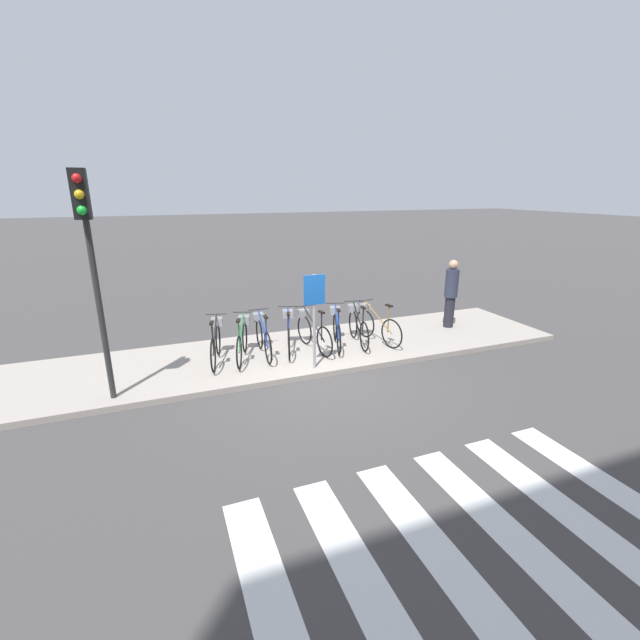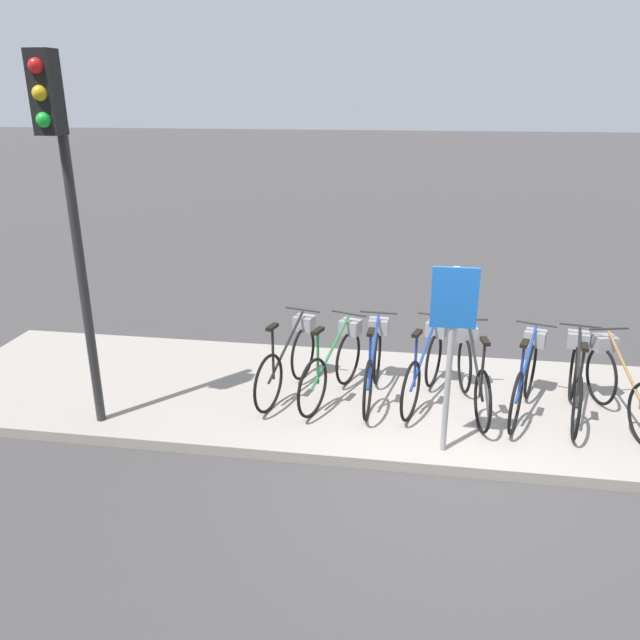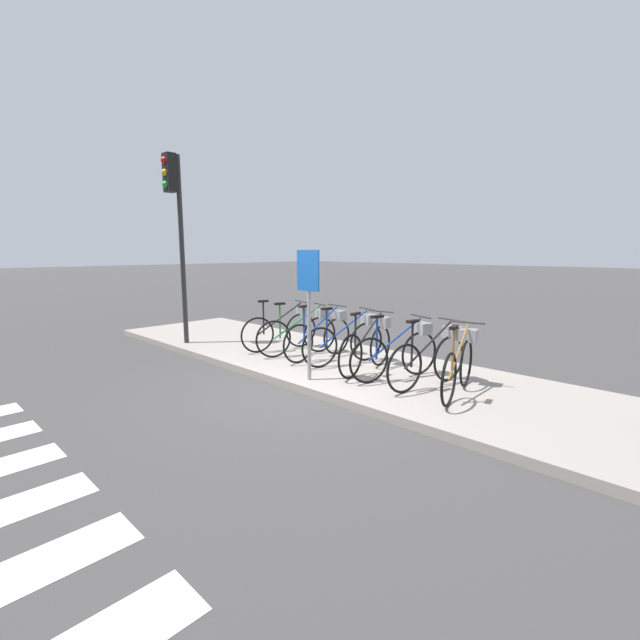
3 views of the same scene
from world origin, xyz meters
The scene contains 12 objects.
ground_plane centered at (0.00, 0.00, 0.00)m, with size 120.00×120.00×0.00m, color #423F3F.
sidewalk centered at (0.00, 1.41, 0.06)m, with size 12.67×2.82×0.12m.
parked_bicycle_0 centered at (-1.89, 1.40, 0.57)m, with size 0.56×1.61×1.02m.
parked_bicycle_1 centered at (-1.33, 1.35, 0.57)m, with size 0.65×1.58×1.02m.
parked_bicycle_2 centered at (-0.86, 1.43, 0.57)m, with size 0.46×1.66×1.02m.
parked_bicycle_3 centered at (-0.25, 1.45, 0.57)m, with size 0.61×1.60×1.02m.
parked_bicycle_4 centered at (0.28, 1.34, 0.57)m, with size 0.46×1.64×1.02m.
parked_bicycle_5 centered at (0.89, 1.33, 0.57)m, with size 0.64×1.59×1.02m.
parked_bicycle_6 centered at (1.43, 1.34, 0.57)m, with size 0.48×1.64×1.02m.
parked_bicycle_7 centered at (1.89, 1.28, 0.57)m, with size 0.54×1.62×1.02m.
traffic_light centered at (-3.86, 0.24, 2.88)m, with size 0.24×0.40×3.86m.
sign_post centered at (-0.05, 0.29, 1.46)m, with size 0.44×0.07×1.96m.
Camera 3 is at (4.45, -4.13, 2.06)m, focal length 24.00 mm.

